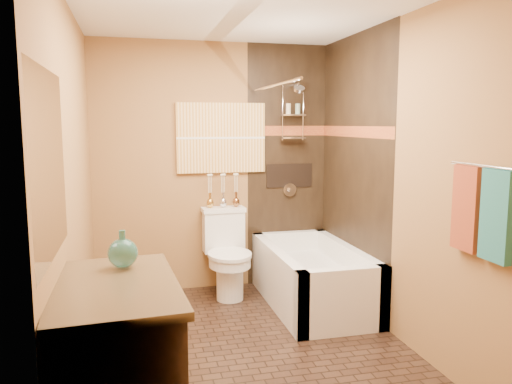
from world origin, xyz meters
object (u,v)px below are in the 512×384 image
object	(u,v)px
bathtub	(312,282)
vanity	(116,367)
sunset_painting	(221,138)
toilet	(227,253)

from	to	relation	value
bathtub	vanity	world-z (taller)	vanity
sunset_painting	vanity	size ratio (longest dim) A/B	0.85
bathtub	vanity	distance (m)	2.46
vanity	bathtub	bearing A→B (deg)	41.41
vanity	sunset_painting	bearing A→B (deg)	64.11
bathtub	vanity	xyz separation A→B (m)	(-1.72, -1.74, 0.23)
sunset_painting	toilet	distance (m)	1.15
toilet	vanity	bearing A→B (deg)	-116.12
bathtub	toilet	distance (m)	0.88
sunset_painting	vanity	xyz separation A→B (m)	(-1.00, -2.47, -1.10)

